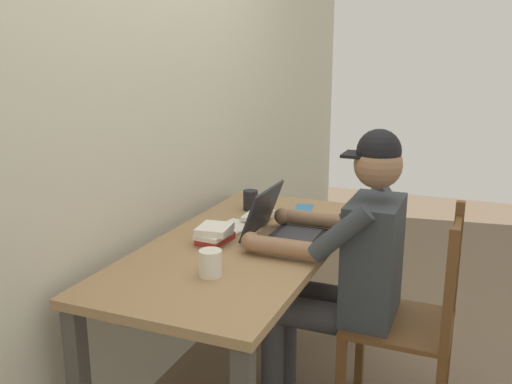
% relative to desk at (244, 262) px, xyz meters
% --- Properties ---
extents(back_wall, '(6.00, 0.04, 2.60)m').
position_rel_desk_xyz_m(back_wall, '(0.00, 0.45, 0.65)').
color(back_wall, beige).
rests_on(back_wall, ground).
extents(desk, '(1.55, 0.73, 0.74)m').
position_rel_desk_xyz_m(desk, '(0.00, 0.00, 0.00)').
color(desk, '#9E7A51').
rests_on(desk, ground).
extents(seated_person, '(0.50, 0.60, 1.25)m').
position_rel_desk_xyz_m(seated_person, '(0.07, -0.44, 0.04)').
color(seated_person, '#33383D').
rests_on(seated_person, ground).
extents(wooden_chair, '(0.42, 0.42, 0.94)m').
position_rel_desk_xyz_m(wooden_chair, '(0.07, -0.72, -0.18)').
color(wooden_chair, brown).
rests_on(wooden_chair, ground).
extents(laptop, '(0.33, 0.31, 0.22)m').
position_rel_desk_xyz_m(laptop, '(0.09, -0.14, 0.15)').
color(laptop, '#232328').
rests_on(laptop, desk).
extents(computer_mouse, '(0.06, 0.10, 0.03)m').
position_rel_desk_xyz_m(computer_mouse, '(0.37, -0.20, 0.11)').
color(computer_mouse, '#232328').
rests_on(computer_mouse, desk).
extents(coffee_mug_white, '(0.12, 0.08, 0.10)m').
position_rel_desk_xyz_m(coffee_mug_white, '(-0.39, -0.04, 0.14)').
color(coffee_mug_white, silver).
rests_on(coffee_mug_white, desk).
extents(coffee_mug_dark, '(0.11, 0.08, 0.10)m').
position_rel_desk_xyz_m(coffee_mug_dark, '(0.46, 0.16, 0.14)').
color(coffee_mug_dark, black).
rests_on(coffee_mug_dark, desk).
extents(book_stack_main, '(0.19, 0.15, 0.08)m').
position_rel_desk_xyz_m(book_stack_main, '(-0.06, 0.11, 0.13)').
color(book_stack_main, '#BC332D').
rests_on(book_stack_main, desk).
extents(book_stack_side, '(0.18, 0.13, 0.04)m').
position_rel_desk_xyz_m(book_stack_side, '(0.29, 0.06, 0.11)').
color(book_stack_side, white).
rests_on(book_stack_side, desk).
extents(paper_pile_near_laptop, '(0.26, 0.18, 0.01)m').
position_rel_desk_xyz_m(paper_pile_near_laptop, '(0.12, 0.12, 0.10)').
color(paper_pile_near_laptop, silver).
rests_on(paper_pile_near_laptop, desk).
extents(landscape_photo_print, '(0.14, 0.11, 0.00)m').
position_rel_desk_xyz_m(landscape_photo_print, '(0.60, -0.08, 0.09)').
color(landscape_photo_print, teal).
rests_on(landscape_photo_print, desk).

